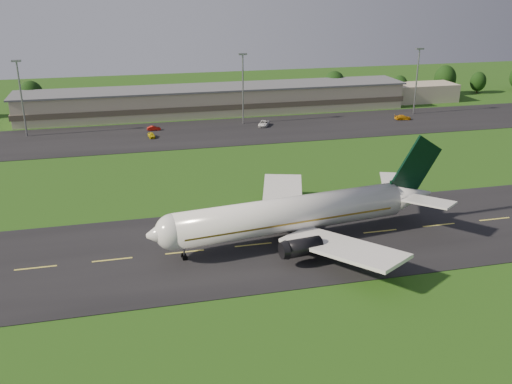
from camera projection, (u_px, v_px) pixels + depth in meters
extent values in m
plane|color=#1D4210|center=(318.00, 238.00, 93.67)|extent=(360.00, 360.00, 0.00)
cube|color=black|center=(318.00, 238.00, 93.65)|extent=(220.00, 30.00, 0.10)
cube|color=black|center=(232.00, 131.00, 159.15)|extent=(260.00, 30.00, 0.10)
cylinder|color=white|center=(290.00, 214.00, 90.89)|extent=(38.40, 10.41, 5.60)
sphere|color=white|center=(173.00, 232.00, 84.51)|extent=(5.60, 5.60, 5.60)
cone|color=white|center=(160.00, 234.00, 83.84)|extent=(4.65, 5.84, 5.38)
cone|color=white|center=(409.00, 196.00, 98.43)|extent=(9.63, 6.59, 5.49)
cube|color=olive|center=(287.00, 217.00, 90.84)|extent=(35.43, 10.07, 0.28)
cube|color=black|center=(169.00, 229.00, 84.12)|extent=(2.37, 3.23, 0.65)
cube|color=white|center=(343.00, 248.00, 82.97)|extent=(15.85, 19.85, 2.20)
cube|color=white|center=(282.00, 197.00, 102.20)|extent=(12.14, 20.19, 2.20)
cube|color=white|center=(427.00, 201.00, 93.75)|extent=(8.18, 9.25, 0.91)
cube|color=white|center=(393.00, 182.00, 102.49)|extent=(6.74, 9.37, 0.91)
cube|color=black|center=(402.00, 187.00, 97.30)|extent=(5.03, 1.18, 3.00)
cube|color=black|center=(417.00, 165.00, 96.84)|extent=(9.41, 1.65, 10.55)
cylinder|color=black|center=(303.00, 247.00, 84.06)|extent=(5.90, 3.39, 2.70)
cylinder|color=black|center=(263.00, 209.00, 98.04)|extent=(5.90, 3.39, 2.70)
cube|color=tan|center=(217.00, 100.00, 179.60)|extent=(120.00, 15.00, 8.00)
cube|color=#4C4438|center=(217.00, 103.00, 179.88)|extent=(121.00, 15.40, 1.60)
cube|color=#595B60|center=(216.00, 87.00, 178.14)|extent=(122.00, 16.00, 0.50)
cube|color=tan|center=(415.00, 93.00, 197.24)|extent=(28.00, 11.00, 6.00)
cylinder|color=gray|center=(22.00, 100.00, 150.78)|extent=(0.44, 0.44, 20.00)
cube|color=gray|center=(16.00, 61.00, 147.23)|extent=(2.40, 1.20, 0.50)
cylinder|color=gray|center=(243.00, 90.00, 164.04)|extent=(0.44, 0.44, 20.00)
cube|color=gray|center=(243.00, 54.00, 160.49)|extent=(2.40, 1.20, 0.50)
cylinder|color=gray|center=(416.00, 82.00, 176.19)|extent=(0.44, 0.44, 20.00)
cube|color=gray|center=(420.00, 49.00, 172.64)|extent=(2.40, 1.20, 0.50)
cylinder|color=black|center=(33.00, 110.00, 177.71)|extent=(0.56, 0.56, 3.36)
ellipsoid|color=black|center=(31.00, 97.00, 176.27)|extent=(7.84, 7.84, 9.80)
cylinder|color=black|center=(95.00, 109.00, 181.23)|extent=(0.56, 0.56, 2.32)
ellipsoid|color=black|center=(95.00, 100.00, 180.24)|extent=(5.41, 5.41, 6.76)
cylinder|color=black|center=(334.00, 96.00, 197.85)|extent=(0.56, 0.56, 3.27)
ellipsoid|color=black|center=(334.00, 85.00, 196.45)|extent=(7.64, 7.64, 9.55)
cylinder|color=black|center=(399.00, 94.00, 203.81)|extent=(0.56, 0.56, 2.49)
ellipsoid|color=black|center=(399.00, 86.00, 202.74)|extent=(5.81, 5.81, 7.27)
cylinder|color=black|center=(444.00, 90.00, 209.34)|extent=(0.56, 0.56, 3.34)
ellipsoid|color=black|center=(445.00, 79.00, 207.91)|extent=(7.80, 7.80, 9.75)
cylinder|color=black|center=(477.00, 90.00, 212.27)|extent=(0.56, 0.56, 2.47)
ellipsoid|color=black|center=(478.00, 81.00, 211.21)|extent=(5.75, 5.75, 7.19)
imported|color=#BFAC0B|center=(151.00, 135.00, 152.45)|extent=(2.04, 4.04, 1.32)
imported|color=#9E120A|center=(154.00, 128.00, 159.58)|extent=(3.79, 1.37, 1.24)
imported|color=silver|center=(264.00, 123.00, 164.39)|extent=(4.55, 5.84, 1.48)
imported|color=#C5810B|center=(403.00, 117.00, 171.67)|extent=(5.14, 2.52, 1.44)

